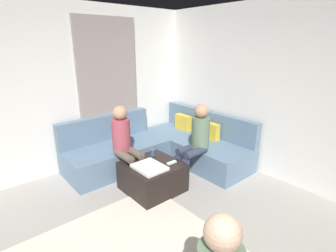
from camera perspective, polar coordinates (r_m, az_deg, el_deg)
name	(u,v)px	position (r m, az deg, el deg)	size (l,w,h in m)	color
wall_back	(320,100)	(4.06, 30.57, 5.05)	(6.00, 0.12, 2.70)	silver
wall_left	(26,95)	(4.35, -28.89, 6.02)	(0.12, 6.00, 2.70)	silver
curtain_panel	(109,92)	(4.70, -12.84, 7.29)	(0.06, 1.10, 2.50)	gray
sectional_couch	(162,147)	(4.67, -1.28, -4.76)	(2.10, 2.55, 0.87)	slate
ottoman	(152,177)	(3.86, -3.49, -11.07)	(0.76, 0.76, 0.42)	black
folded_blanket	(149,167)	(3.62, -4.12, -9.05)	(0.44, 0.36, 0.04)	white
coffee_mug	(153,153)	(4.01, -3.41, -5.87)	(0.08, 0.08, 0.10)	#334C72
game_remote	(172,163)	(3.76, 0.82, -8.08)	(0.05, 0.15, 0.02)	white
person_on_couch_back	(196,139)	(4.04, 6.21, -2.80)	(0.30, 0.60, 1.20)	#2D3347
person_on_couch_side	(125,141)	(3.97, -9.51, -3.36)	(0.60, 0.30, 1.20)	brown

